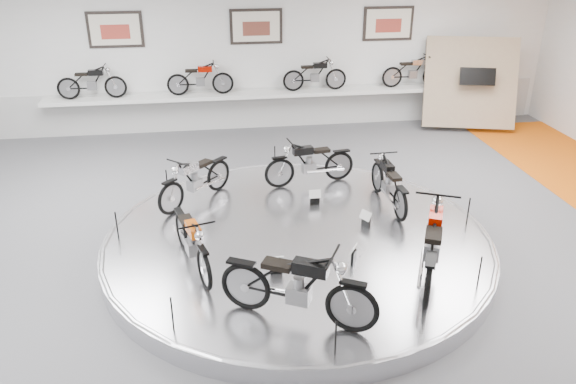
{
  "coord_description": "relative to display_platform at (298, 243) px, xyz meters",
  "views": [
    {
      "loc": [
        -1.36,
        -7.77,
        4.88
      ],
      "look_at": [
        -0.12,
        0.6,
        0.96
      ],
      "focal_mm": 35.0,
      "sensor_mm": 36.0,
      "label": 1
    }
  ],
  "objects": [
    {
      "name": "floor",
      "position": [
        0.0,
        -0.3,
        -0.15
      ],
      "size": [
        16.0,
        16.0,
        0.0
      ],
      "primitive_type": "plane",
      "color": "#545457",
      "rests_on": "ground"
    },
    {
      "name": "ceiling",
      "position": [
        0.0,
        -0.3,
        3.85
      ],
      "size": [
        16.0,
        16.0,
        0.0
      ],
      "primitive_type": "plane",
      "rotation": [
        3.14,
        0.0,
        0.0
      ],
      "color": "white",
      "rests_on": "wall_back"
    },
    {
      "name": "wall_back",
      "position": [
        0.0,
        6.7,
        1.85
      ],
      "size": [
        16.0,
        0.0,
        16.0
      ],
      "primitive_type": "plane",
      "rotation": [
        1.57,
        0.0,
        0.0
      ],
      "color": "white",
      "rests_on": "floor"
    },
    {
      "name": "dado_band",
      "position": [
        0.0,
        6.68,
        0.4
      ],
      "size": [
        15.68,
        0.04,
        1.1
      ],
      "primitive_type": "cube",
      "color": "#BCBCBA",
      "rests_on": "floor"
    },
    {
      "name": "display_platform",
      "position": [
        0.0,
        0.0,
        0.0
      ],
      "size": [
        6.4,
        6.4,
        0.3
      ],
      "primitive_type": "cylinder",
      "color": "silver",
      "rests_on": "floor"
    },
    {
      "name": "platform_rim",
      "position": [
        0.0,
        0.0,
        0.12
      ],
      "size": [
        6.4,
        6.4,
        0.1
      ],
      "primitive_type": "torus",
      "color": "#B2B2BA",
      "rests_on": "display_platform"
    },
    {
      "name": "shelf",
      "position": [
        0.0,
        6.4,
        0.85
      ],
      "size": [
        11.0,
        0.55,
        0.1
      ],
      "primitive_type": "cube",
      "color": "silver",
      "rests_on": "wall_back"
    },
    {
      "name": "poster_left",
      "position": [
        -3.5,
        6.66,
        2.55
      ],
      "size": [
        1.35,
        0.06,
        0.88
      ],
      "primitive_type": "cube",
      "color": "beige",
      "rests_on": "wall_back"
    },
    {
      "name": "poster_center",
      "position": [
        0.0,
        6.66,
        2.55
      ],
      "size": [
        1.35,
        0.06,
        0.88
      ],
      "primitive_type": "cube",
      "color": "beige",
      "rests_on": "wall_back"
    },
    {
      "name": "poster_right",
      "position": [
        3.5,
        6.66,
        2.55
      ],
      "size": [
        1.35,
        0.06,
        0.88
      ],
      "primitive_type": "cube",
      "color": "beige",
      "rests_on": "wall_back"
    },
    {
      "name": "display_panel",
      "position": [
        5.6,
        5.8,
        1.1
      ],
      "size": [
        2.56,
        1.52,
        2.3
      ],
      "primitive_type": "cube",
      "rotation": [
        -0.35,
        0.0,
        -0.26
      ],
      "color": "#9C8A68",
      "rests_on": "floor"
    },
    {
      "name": "shelf_bike_a",
      "position": [
        -4.2,
        6.4,
        1.27
      ],
      "size": [
        1.22,
        0.43,
        0.73
      ],
      "primitive_type": null,
      "color": "black",
      "rests_on": "shelf"
    },
    {
      "name": "shelf_bike_b",
      "position": [
        -1.5,
        6.4,
        1.27
      ],
      "size": [
        1.22,
        0.43,
        0.73
      ],
      "primitive_type": null,
      "color": "#8F0C00",
      "rests_on": "shelf"
    },
    {
      "name": "shelf_bike_c",
      "position": [
        1.5,
        6.4,
        1.27
      ],
      "size": [
        1.22,
        0.43,
        0.73
      ],
      "primitive_type": null,
      "color": "black",
      "rests_on": "shelf"
    },
    {
      "name": "shelf_bike_d",
      "position": [
        4.2,
        6.4,
        1.27
      ],
      "size": [
        1.22,
        0.43,
        0.73
      ],
      "primitive_type": null,
      "color": "#A6A7AC",
      "rests_on": "shelf"
    },
    {
      "name": "bike_a",
      "position": [
        1.82,
        0.88,
        0.6
      ],
      "size": [
        0.6,
        1.55,
        0.9
      ],
      "primitive_type": null,
      "rotation": [
        0.0,
        0.0,
        1.61
      ],
      "color": "black",
      "rests_on": "display_platform"
    },
    {
      "name": "bike_b",
      "position": [
        0.57,
        2.04,
        0.61
      ],
      "size": [
        1.64,
        0.8,
        0.93
      ],
      "primitive_type": null,
      "rotation": [
        0.0,
        0.0,
        3.3
      ],
      "color": "black",
      "rests_on": "display_platform"
    },
    {
      "name": "bike_c",
      "position": [
        -1.66,
        1.55,
        0.62
      ],
      "size": [
        1.49,
        1.53,
        0.93
      ],
      "primitive_type": null,
      "rotation": [
        0.0,
        0.0,
        3.95
      ],
      "color": "#A6A7AC",
      "rests_on": "display_platform"
    },
    {
      "name": "bike_d",
      "position": [
        -1.71,
        -0.73,
        0.61
      ],
      "size": [
        0.95,
        1.64,
        0.91
      ],
      "primitive_type": null,
      "rotation": [
        0.0,
        0.0,
        4.99
      ],
      "color": "#BE4B0B",
      "rests_on": "display_platform"
    },
    {
      "name": "bike_e",
      "position": [
        -0.37,
        -2.22,
        0.68
      ],
      "size": [
        1.89,
        1.4,
        1.06
      ],
      "primitive_type": null,
      "rotation": [
        0.0,
        0.0,
        5.8
      ],
      "color": "black",
      "rests_on": "display_platform"
    },
    {
      "name": "bike_f",
      "position": [
        1.71,
        -1.48,
        0.71
      ],
      "size": [
        1.4,
        2.01,
        1.12
      ],
      "primitive_type": null,
      "rotation": [
        0.0,
        0.0,
        7.43
      ],
      "color": "#8F0C00",
      "rests_on": "display_platform"
    }
  ]
}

